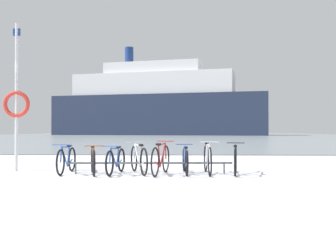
% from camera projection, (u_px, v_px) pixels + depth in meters
% --- Properties ---
extents(ground, '(80.00, 132.00, 0.08)m').
position_uv_depth(ground, '(166.00, 137.00, 61.14)').
color(ground, white).
extents(bike_rack, '(4.21, 0.20, 0.31)m').
position_uv_depth(bike_rack, '(150.00, 163.00, 9.84)').
color(bike_rack, '#4C5156').
rests_on(bike_rack, ground).
extents(bicycle_0, '(0.46, 1.70, 0.77)m').
position_uv_depth(bicycle_0, '(67.00, 160.00, 9.94)').
color(bicycle_0, black).
rests_on(bicycle_0, ground).
extents(bicycle_1, '(0.56, 1.57, 0.75)m').
position_uv_depth(bicycle_1, '(93.00, 161.00, 9.75)').
color(bicycle_1, black).
rests_on(bicycle_1, ground).
extents(bicycle_2, '(0.46, 1.70, 0.74)m').
position_uv_depth(bicycle_2, '(116.00, 161.00, 9.83)').
color(bicycle_2, black).
rests_on(bicycle_2, ground).
extents(bicycle_3, '(0.69, 1.70, 0.81)m').
position_uv_depth(bicycle_3, '(139.00, 159.00, 9.92)').
color(bicycle_3, black).
rests_on(bicycle_3, ground).
extents(bicycle_4, '(0.52, 1.78, 0.84)m').
position_uv_depth(bicycle_4, '(161.00, 159.00, 9.73)').
color(bicycle_4, black).
rests_on(bicycle_4, ground).
extents(bicycle_5, '(0.46, 1.70, 0.75)m').
position_uv_depth(bicycle_5, '(185.00, 161.00, 9.87)').
color(bicycle_5, black).
rests_on(bicycle_5, ground).
extents(bicycle_6, '(0.46, 1.78, 0.84)m').
position_uv_depth(bicycle_6, '(208.00, 159.00, 9.80)').
color(bicycle_6, black).
rests_on(bicycle_6, ground).
extents(bicycle_7, '(0.46, 1.66, 0.79)m').
position_uv_depth(bicycle_7, '(235.00, 160.00, 9.83)').
color(bicycle_7, black).
rests_on(bicycle_7, ground).
extents(rescue_post, '(0.74, 0.11, 4.07)m').
position_uv_depth(rescue_post, '(16.00, 100.00, 10.59)').
color(rescue_post, silver).
rests_on(rescue_post, ground).
extents(ferry_ship, '(47.49, 20.33, 19.56)m').
position_uv_depth(ferry_ship, '(157.00, 105.00, 84.45)').
color(ferry_ship, '#232D47').
rests_on(ferry_ship, ground).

